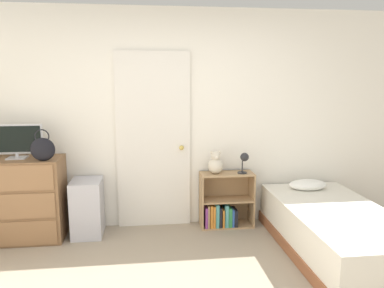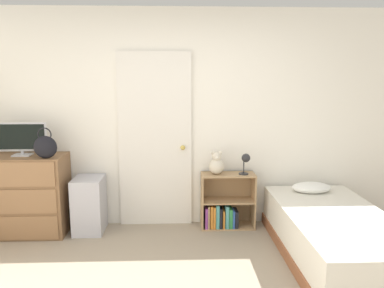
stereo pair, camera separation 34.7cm
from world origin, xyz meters
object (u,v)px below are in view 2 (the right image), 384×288
(handbag, at_px, (45,147))
(storage_bin, at_px, (89,205))
(tv, at_px, (21,138))
(bookshelf, at_px, (224,207))
(teddy_bear, at_px, (216,164))
(dresser, at_px, (27,195))
(bed, at_px, (335,236))
(desk_lamp, at_px, (246,160))

(handbag, distance_m, storage_bin, 0.84)
(storage_bin, bearing_deg, tv, -178.51)
(tv, relative_size, bookshelf, 0.85)
(teddy_bear, bearing_deg, dresser, -177.33)
(tv, height_order, storage_bin, tv)
(tv, xyz_separation_m, bed, (3.26, -0.75, -0.87))
(handbag, height_order, teddy_bear, handbag)
(storage_bin, xyz_separation_m, bookshelf, (1.57, 0.07, -0.08))
(handbag, distance_m, desk_lamp, 2.21)
(tv, xyz_separation_m, teddy_bear, (2.17, 0.09, -0.33))
(handbag, xyz_separation_m, teddy_bear, (1.86, 0.25, -0.27))
(bookshelf, bearing_deg, handbag, -172.76)
(handbag, xyz_separation_m, storage_bin, (0.39, 0.18, -0.72))
(teddy_bear, xyz_separation_m, bed, (1.08, -0.84, -0.53))
(dresser, xyz_separation_m, desk_lamp, (2.49, 0.06, 0.37))
(desk_lamp, height_order, bed, desk_lamp)
(bookshelf, bearing_deg, desk_lamp, -9.56)
(storage_bin, bearing_deg, dresser, -177.31)
(handbag, bearing_deg, desk_lamp, 5.47)
(teddy_bear, bearing_deg, handbag, -172.34)
(storage_bin, bearing_deg, handbag, -154.96)
(desk_lamp, bearing_deg, handbag, -174.53)
(handbag, relative_size, storage_bin, 0.52)
(handbag, distance_m, bookshelf, 2.13)
(handbag, height_order, storage_bin, handbag)
(storage_bin, height_order, bookshelf, bookshelf)
(bed, bearing_deg, tv, 167.00)
(handbag, height_order, bookshelf, handbag)
(dresser, height_order, tv, tv)
(tv, distance_m, handbag, 0.36)
(dresser, height_order, handbag, handbag)
(dresser, height_order, bed, dresser)
(teddy_bear, height_order, desk_lamp, teddy_bear)
(teddy_bear, bearing_deg, bed, -37.75)
(storage_bin, relative_size, bookshelf, 0.98)
(handbag, relative_size, bed, 0.17)
(tv, bearing_deg, bed, -13.00)
(bookshelf, relative_size, teddy_bear, 2.38)
(teddy_bear, relative_size, desk_lamp, 1.10)
(storage_bin, relative_size, desk_lamp, 2.57)
(teddy_bear, bearing_deg, desk_lamp, -6.91)
(dresser, xyz_separation_m, teddy_bear, (2.15, 0.10, 0.32))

